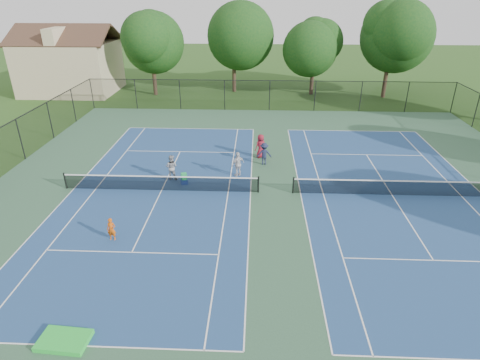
{
  "coord_description": "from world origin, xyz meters",
  "views": [
    {
      "loc": [
        -1.21,
        -21.68,
        11.32
      ],
      "look_at": [
        -2.12,
        -1.0,
        1.3
      ],
      "focal_mm": 30.0,
      "sensor_mm": 36.0,
      "label": 1
    }
  ],
  "objects_px": {
    "bystander_c": "(261,146)",
    "child_player": "(111,229)",
    "bystander_a": "(238,164)",
    "ball_hopper": "(184,176)",
    "tree_back_a": "(151,40)",
    "clapboard_house": "(70,65)",
    "bystander_b": "(264,154)",
    "ball_crate": "(184,182)",
    "tree_back_b": "(234,33)",
    "tree_back_d": "(393,33)",
    "instructor": "(172,167)",
    "tree_back_c": "(315,45)"
  },
  "relations": [
    {
      "from": "instructor",
      "to": "bystander_b",
      "type": "bearing_deg",
      "value": -146.51
    },
    {
      "from": "tree_back_a",
      "to": "ball_hopper",
      "type": "height_order",
      "value": "tree_back_a"
    },
    {
      "from": "child_player",
      "to": "bystander_a",
      "type": "height_order",
      "value": "bystander_a"
    },
    {
      "from": "tree_back_a",
      "to": "ball_hopper",
      "type": "bearing_deg",
      "value": -72.53
    },
    {
      "from": "tree_back_d",
      "to": "bystander_b",
      "type": "distance_m",
      "value": 24.71
    },
    {
      "from": "ball_crate",
      "to": "ball_hopper",
      "type": "distance_m",
      "value": 0.37
    },
    {
      "from": "clapboard_house",
      "to": "bystander_b",
      "type": "height_order",
      "value": "clapboard_house"
    },
    {
      "from": "tree_back_b",
      "to": "bystander_a",
      "type": "distance_m",
      "value": 24.42
    },
    {
      "from": "tree_back_a",
      "to": "tree_back_c",
      "type": "bearing_deg",
      "value": 3.18
    },
    {
      "from": "clapboard_house",
      "to": "instructor",
      "type": "distance_m",
      "value": 28.55
    },
    {
      "from": "tree_back_c",
      "to": "child_player",
      "type": "xyz_separation_m",
      "value": [
        -13.24,
        -30.36,
        -4.89
      ]
    },
    {
      "from": "tree_back_d",
      "to": "ball_crate",
      "type": "distance_m",
      "value": 30.44
    },
    {
      "from": "child_player",
      "to": "bystander_a",
      "type": "relative_size",
      "value": 0.71
    },
    {
      "from": "bystander_a",
      "to": "child_player",
      "type": "bearing_deg",
      "value": 12.07
    },
    {
      "from": "bystander_c",
      "to": "ball_crate",
      "type": "bearing_deg",
      "value": 10.43
    },
    {
      "from": "bystander_c",
      "to": "ball_hopper",
      "type": "height_order",
      "value": "bystander_c"
    },
    {
      "from": "child_player",
      "to": "bystander_b",
      "type": "relative_size",
      "value": 0.75
    },
    {
      "from": "tree_back_c",
      "to": "tree_back_d",
      "type": "xyz_separation_m",
      "value": [
        8.0,
        -1.0,
        1.34
      ]
    },
    {
      "from": "tree_back_a",
      "to": "bystander_c",
      "type": "bearing_deg",
      "value": -56.71
    },
    {
      "from": "ball_crate",
      "to": "tree_back_a",
      "type": "bearing_deg",
      "value": 107.47
    },
    {
      "from": "tree_back_b",
      "to": "child_player",
      "type": "xyz_separation_m",
      "value": [
        -4.24,
        -31.36,
        -6.0
      ]
    },
    {
      "from": "tree_back_a",
      "to": "bystander_a",
      "type": "xyz_separation_m",
      "value": [
        10.61,
        -21.68,
        -5.2
      ]
    },
    {
      "from": "bystander_a",
      "to": "bystander_b",
      "type": "distance_m",
      "value": 2.64
    },
    {
      "from": "bystander_a",
      "to": "bystander_c",
      "type": "xyz_separation_m",
      "value": [
        1.49,
        3.26,
        0.04
      ]
    },
    {
      "from": "tree_back_b",
      "to": "ball_hopper",
      "type": "bearing_deg",
      "value": -93.99
    },
    {
      "from": "instructor",
      "to": "bystander_c",
      "type": "distance_m",
      "value": 6.95
    },
    {
      "from": "tree_back_d",
      "to": "instructor",
      "type": "xyz_separation_m",
      "value": [
        -19.66,
        -22.31,
        -6.0
      ]
    },
    {
      "from": "instructor",
      "to": "bystander_c",
      "type": "height_order",
      "value": "bystander_c"
    },
    {
      "from": "clapboard_house",
      "to": "tree_back_a",
      "type": "bearing_deg",
      "value": -5.71
    },
    {
      "from": "tree_back_b",
      "to": "ball_crate",
      "type": "height_order",
      "value": "tree_back_b"
    },
    {
      "from": "tree_back_d",
      "to": "instructor",
      "type": "bearing_deg",
      "value": -131.39
    },
    {
      "from": "instructor",
      "to": "bystander_b",
      "type": "xyz_separation_m",
      "value": [
        5.99,
        2.63,
        -0.03
      ]
    },
    {
      "from": "tree_back_c",
      "to": "bystander_b",
      "type": "relative_size",
      "value": 5.28
    },
    {
      "from": "bystander_c",
      "to": "ball_crate",
      "type": "xyz_separation_m",
      "value": [
        -4.84,
        -4.62,
        -0.72
      ]
    },
    {
      "from": "tree_back_a",
      "to": "instructor",
      "type": "xyz_separation_m",
      "value": [
        6.34,
        -22.31,
        -5.22
      ]
    },
    {
      "from": "tree_back_d",
      "to": "ball_hopper",
      "type": "height_order",
      "value": "tree_back_d"
    },
    {
      "from": "child_player",
      "to": "bystander_a",
      "type": "bearing_deg",
      "value": 52.27
    },
    {
      "from": "bystander_c",
      "to": "child_player",
      "type": "bearing_deg",
      "value": 22.91
    },
    {
      "from": "tree_back_c",
      "to": "ball_hopper",
      "type": "relative_size",
      "value": 19.9
    },
    {
      "from": "tree_back_b",
      "to": "clapboard_house",
      "type": "relative_size",
      "value": 0.93
    },
    {
      "from": "bystander_a",
      "to": "ball_hopper",
      "type": "bearing_deg",
      "value": -18.55
    },
    {
      "from": "tree_back_c",
      "to": "bystander_a",
      "type": "bearing_deg",
      "value": -108.05
    },
    {
      "from": "tree_back_a",
      "to": "clapboard_house",
      "type": "height_order",
      "value": "tree_back_a"
    },
    {
      "from": "bystander_b",
      "to": "ball_crate",
      "type": "bearing_deg",
      "value": 29.95
    },
    {
      "from": "ball_hopper",
      "to": "tree_back_a",
      "type": "bearing_deg",
      "value": 107.47
    },
    {
      "from": "ball_crate",
      "to": "ball_hopper",
      "type": "bearing_deg",
      "value": 0.0
    },
    {
      "from": "instructor",
      "to": "bystander_b",
      "type": "relative_size",
      "value": 1.04
    },
    {
      "from": "tree_back_a",
      "to": "tree_back_d",
      "type": "distance_m",
      "value": 26.01
    },
    {
      "from": "clapboard_house",
      "to": "ball_hopper",
      "type": "height_order",
      "value": "clapboard_house"
    },
    {
      "from": "bystander_b",
      "to": "tree_back_c",
      "type": "bearing_deg",
      "value": -108.87
    }
  ]
}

